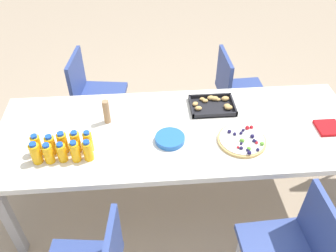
# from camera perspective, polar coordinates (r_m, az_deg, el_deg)

# --- Properties ---
(ground_plane) EXTENTS (12.00, 12.00, 0.00)m
(ground_plane) POSITION_cam_1_polar(r_m,az_deg,el_deg) (2.81, 1.54, -11.67)
(ground_plane) COLOR tan
(party_table) EXTENTS (2.37, 0.85, 0.73)m
(party_table) POSITION_cam_1_polar(r_m,az_deg,el_deg) (2.32, 1.83, -1.63)
(party_table) COLOR silver
(party_table) RESTS_ON ground_plane
(chair_far_right) EXTENTS (0.42, 0.42, 0.83)m
(chair_far_right) POSITION_cam_1_polar(r_m,az_deg,el_deg) (3.09, 10.96, 5.99)
(chair_far_right) COLOR #33478C
(chair_far_right) RESTS_ON ground_plane
(chair_near_right) EXTENTS (0.42, 0.42, 0.83)m
(chair_near_right) POSITION_cam_1_polar(r_m,az_deg,el_deg) (2.11, 19.79, -18.11)
(chair_near_right) COLOR #33478C
(chair_near_right) RESTS_ON ground_plane
(chair_far_left) EXTENTS (0.45, 0.45, 0.83)m
(chair_far_left) POSITION_cam_1_polar(r_m,az_deg,el_deg) (3.07, -12.18, 5.54)
(chair_far_left) COLOR #33478C
(chair_far_left) RESTS_ON ground_plane
(juice_bottle_0) EXTENTS (0.06, 0.06, 0.15)m
(juice_bottle_0) POSITION_cam_1_polar(r_m,az_deg,el_deg) (2.16, -20.77, -4.17)
(juice_bottle_0) COLOR #F9AD14
(juice_bottle_0) RESTS_ON party_table
(juice_bottle_1) EXTENTS (0.06, 0.06, 0.14)m
(juice_bottle_1) POSITION_cam_1_polar(r_m,az_deg,el_deg) (2.14, -18.93, -4.26)
(juice_bottle_1) COLOR #FAAE14
(juice_bottle_1) RESTS_ON party_table
(juice_bottle_2) EXTENTS (0.06, 0.06, 0.13)m
(juice_bottle_2) POSITION_cam_1_polar(r_m,az_deg,el_deg) (2.13, -16.93, -4.14)
(juice_bottle_2) COLOR #F9AD14
(juice_bottle_2) RESTS_ON party_table
(juice_bottle_3) EXTENTS (0.06, 0.06, 0.15)m
(juice_bottle_3) POSITION_cam_1_polar(r_m,az_deg,el_deg) (2.10, -14.91, -4.05)
(juice_bottle_3) COLOR #F9AD14
(juice_bottle_3) RESTS_ON party_table
(juice_bottle_4) EXTENTS (0.06, 0.06, 0.14)m
(juice_bottle_4) POSITION_cam_1_polar(r_m,az_deg,el_deg) (2.09, -12.92, -3.93)
(juice_bottle_4) COLOR #FAAD14
(juice_bottle_4) RESTS_ON party_table
(juice_bottle_5) EXTENTS (0.06, 0.06, 0.14)m
(juice_bottle_5) POSITION_cam_1_polar(r_m,az_deg,el_deg) (2.21, -20.62, -2.90)
(juice_bottle_5) COLOR #FAAE14
(juice_bottle_5) RESTS_ON party_table
(juice_bottle_6) EXTENTS (0.06, 0.06, 0.13)m
(juice_bottle_6) POSITION_cam_1_polar(r_m,az_deg,el_deg) (2.19, -18.59, -2.92)
(juice_bottle_6) COLOR #FAAE14
(juice_bottle_6) RESTS_ON party_table
(juice_bottle_7) EXTENTS (0.06, 0.06, 0.15)m
(juice_bottle_7) POSITION_cam_1_polar(r_m,az_deg,el_deg) (2.18, -16.79, -2.60)
(juice_bottle_7) COLOR #F9AD14
(juice_bottle_7) RESTS_ON party_table
(juice_bottle_8) EXTENTS (0.06, 0.06, 0.15)m
(juice_bottle_8) POSITION_cam_1_polar(r_m,az_deg,el_deg) (2.16, -14.80, -2.51)
(juice_bottle_8) COLOR #F9AD14
(juice_bottle_8) RESTS_ON party_table
(juice_bottle_9) EXTENTS (0.05, 0.05, 0.15)m
(juice_bottle_9) POSITION_cam_1_polar(r_m,az_deg,el_deg) (2.14, -12.87, -2.51)
(juice_bottle_9) COLOR #FAAD14
(juice_bottle_9) RESTS_ON party_table
(fruit_pizza) EXTENTS (0.30, 0.30, 0.05)m
(fruit_pizza) POSITION_cam_1_polar(r_m,az_deg,el_deg) (2.23, 12.01, -2.25)
(fruit_pizza) COLOR tan
(fruit_pizza) RESTS_ON party_table
(snack_tray) EXTENTS (0.31, 0.23, 0.04)m
(snack_tray) POSITION_cam_1_polar(r_m,az_deg,el_deg) (2.47, 7.32, 3.42)
(snack_tray) COLOR black
(snack_tray) RESTS_ON party_table
(plate_stack) EXTENTS (0.19, 0.19, 0.03)m
(plate_stack) POSITION_cam_1_polar(r_m,az_deg,el_deg) (2.18, 0.32, -2.11)
(plate_stack) COLOR blue
(plate_stack) RESTS_ON party_table
(napkin_stack) EXTENTS (0.15, 0.15, 0.02)m
(napkin_stack) POSITION_cam_1_polar(r_m,az_deg,el_deg) (2.50, 24.68, -0.25)
(napkin_stack) COLOR red
(napkin_stack) RESTS_ON party_table
(cardboard_tube) EXTENTS (0.04, 0.04, 0.17)m
(cardboard_tube) POSITION_cam_1_polar(r_m,az_deg,el_deg) (2.31, -10.00, 2.30)
(cardboard_tube) COLOR #9E7A56
(cardboard_tube) RESTS_ON party_table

